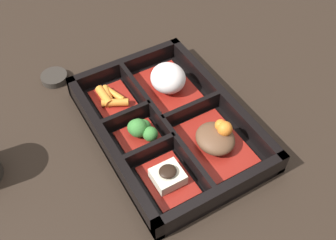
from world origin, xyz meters
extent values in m
plane|color=black|center=(0.00, 0.00, 0.00)|extent=(3.00, 3.00, 0.00)
cube|color=black|center=(0.00, 0.00, 0.01)|extent=(0.32, 0.22, 0.01)
cube|color=black|center=(0.00, -0.10, 0.02)|extent=(0.32, 0.01, 0.04)
cube|color=black|center=(0.00, 0.10, 0.02)|extent=(0.32, 0.01, 0.04)
cube|color=black|center=(-0.15, 0.00, 0.02)|extent=(0.01, 0.22, 0.04)
cube|color=black|center=(0.15, 0.00, 0.02)|extent=(0.01, 0.22, 0.04)
cube|color=black|center=(0.00, -0.01, 0.02)|extent=(0.29, 0.01, 0.04)
cube|color=black|center=(-0.04, -0.05, 0.02)|extent=(0.01, 0.09, 0.04)
cube|color=black|center=(0.04, -0.05, 0.02)|extent=(0.01, 0.09, 0.04)
cube|color=black|center=(0.00, 0.04, 0.02)|extent=(0.01, 0.11, 0.04)
cube|color=maroon|center=(-0.07, 0.04, 0.01)|extent=(0.12, 0.09, 0.01)
ellipsoid|color=silver|center=(-0.07, 0.04, 0.04)|extent=(0.06, 0.06, 0.05)
cube|color=maroon|center=(0.07, 0.04, 0.01)|extent=(0.12, 0.09, 0.01)
ellipsoid|color=brown|center=(0.07, 0.04, 0.03)|extent=(0.06, 0.06, 0.03)
sphere|color=orange|center=(0.06, 0.05, 0.05)|extent=(0.02, 0.02, 0.02)
sphere|color=orange|center=(0.07, 0.06, 0.05)|extent=(0.02, 0.02, 0.02)
cube|color=maroon|center=(-0.09, -0.05, 0.01)|extent=(0.08, 0.06, 0.01)
cylinder|color=orange|center=(-0.10, -0.05, 0.02)|extent=(0.05, 0.02, 0.01)
cylinder|color=orange|center=(-0.10, -0.06, 0.02)|extent=(0.04, 0.02, 0.01)
cylinder|color=orange|center=(-0.08, -0.06, 0.02)|extent=(0.03, 0.05, 0.01)
cylinder|color=orange|center=(-0.10, -0.07, 0.02)|extent=(0.04, 0.02, 0.02)
cube|color=maroon|center=(0.00, -0.05, 0.01)|extent=(0.06, 0.06, 0.01)
sphere|color=#387A33|center=(-0.01, -0.05, 0.03)|extent=(0.03, 0.03, 0.03)
sphere|color=#387A33|center=(0.01, -0.04, 0.03)|extent=(0.02, 0.02, 0.02)
sphere|color=#387A33|center=(-0.01, -0.04, 0.03)|extent=(0.02, 0.02, 0.02)
sphere|color=#387A33|center=(-0.01, -0.05, 0.03)|extent=(0.03, 0.03, 0.03)
cube|color=maroon|center=(0.09, -0.05, 0.01)|extent=(0.08, 0.06, 0.01)
cube|color=beige|center=(0.09, -0.05, 0.02)|extent=(0.04, 0.04, 0.02)
ellipsoid|color=black|center=(0.09, -0.05, 0.04)|extent=(0.02, 0.03, 0.01)
cylinder|color=#2D2823|center=(-0.21, -0.12, 0.01)|extent=(0.05, 0.05, 0.01)
cylinder|color=black|center=(-0.21, -0.12, 0.01)|extent=(0.03, 0.03, 0.00)
camera|label=1|loc=(0.35, -0.21, 0.50)|focal=42.00mm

